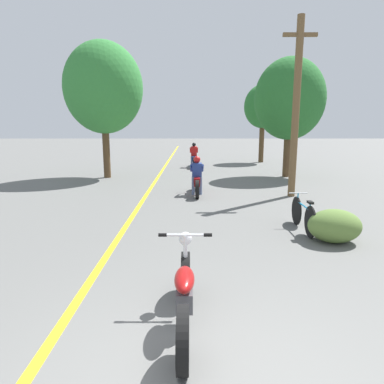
# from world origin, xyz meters

# --- Properties ---
(lane_stripe_center) EXTENTS (0.14, 48.00, 0.01)m
(lane_stripe_center) POSITION_xyz_m (-1.70, 13.10, 0.00)
(lane_stripe_center) COLOR yellow
(lane_stripe_center) RESTS_ON ground
(utility_pole) EXTENTS (1.10, 0.24, 5.85)m
(utility_pole) POSITION_xyz_m (3.36, 8.95, 3.01)
(utility_pole) COLOR brown
(utility_pole) RESTS_ON ground
(roadside_tree_right_near) EXTENTS (3.23, 2.91, 5.46)m
(roadside_tree_right_near) POSITION_xyz_m (4.40, 13.53, 3.59)
(roadside_tree_right_near) COLOR #513A23
(roadside_tree_right_near) RESTS_ON ground
(roadside_tree_right_far) EXTENTS (2.40, 2.16, 4.98)m
(roadside_tree_right_far) POSITION_xyz_m (4.47, 19.93, 3.56)
(roadside_tree_right_far) COLOR #513A23
(roadside_tree_right_far) RESTS_ON ground
(roadside_tree_left) EXTENTS (3.53, 3.18, 6.10)m
(roadside_tree_left) POSITION_xyz_m (-4.06, 13.24, 4.05)
(roadside_tree_left) COLOR #513A23
(roadside_tree_left) RESTS_ON ground
(roadside_bush) EXTENTS (1.10, 0.88, 0.70)m
(roadside_bush) POSITION_xyz_m (2.91, 4.21, 0.35)
(roadside_bush) COLOR #5B7A38
(roadside_bush) RESTS_ON ground
(motorcycle_foreground) EXTENTS (0.71, 2.13, 1.02)m
(motorcycle_foreground) POSITION_xyz_m (-0.18, 1.13, 0.43)
(motorcycle_foreground) COLOR black
(motorcycle_foreground) RESTS_ON ground
(motorcycle_rider_lead) EXTENTS (0.50, 2.12, 1.36)m
(motorcycle_rider_lead) POSITION_xyz_m (0.09, 9.26, 0.52)
(motorcycle_rider_lead) COLOR black
(motorcycle_rider_lead) RESTS_ON ground
(motorcycle_rider_far) EXTENTS (0.50, 2.22, 1.42)m
(motorcycle_rider_far) POSITION_xyz_m (0.03, 17.23, 0.53)
(motorcycle_rider_far) COLOR black
(motorcycle_rider_far) RESTS_ON ground
(bicycle_parked) EXTENTS (0.44, 1.70, 0.82)m
(bicycle_parked) POSITION_xyz_m (2.49, 4.99, 0.38)
(bicycle_parked) COLOR black
(bicycle_parked) RESTS_ON ground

